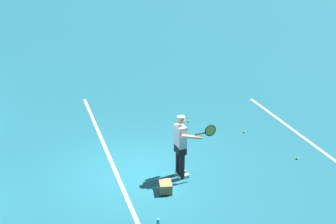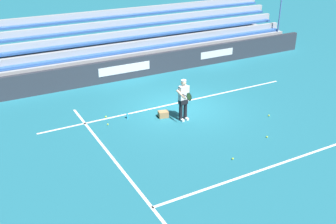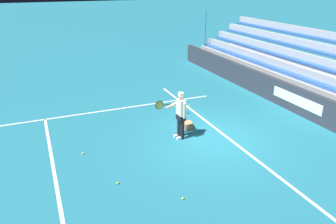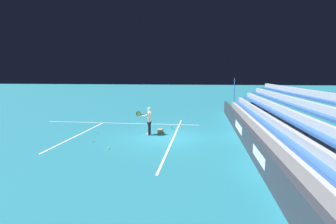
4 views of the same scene
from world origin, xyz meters
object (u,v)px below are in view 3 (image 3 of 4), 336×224
object	(u,v)px
water_bottle	(187,111)
tennis_ball_by_box	(183,199)
tennis_ball_near_player	(174,106)
tennis_player	(180,115)
ball_box_cardboard	(188,125)
tennis_ball_on_baseline	(118,183)
tennis_ball_far_left	(83,154)
tennis_ball_far_right	(190,106)

from	to	relation	value
water_bottle	tennis_ball_by_box	bearing A→B (deg)	153.37
tennis_ball_near_player	water_bottle	distance (m)	0.95
tennis_player	ball_box_cardboard	size ratio (longest dim) A/B	4.29
tennis_player	tennis_ball_on_baseline	bearing A→B (deg)	124.85
tennis_ball_on_baseline	tennis_ball_near_player	bearing A→B (deg)	-38.39
tennis_player	water_bottle	size ratio (longest dim) A/B	7.80
tennis_ball_by_box	tennis_ball_near_player	distance (m)	6.63
tennis_ball_by_box	tennis_ball_near_player	xyz separation A→B (m)	(6.16, -2.43, 0.00)
tennis_ball_far_left	water_bottle	size ratio (longest dim) A/B	0.30
tennis_player	tennis_ball_by_box	bearing A→B (deg)	156.68
tennis_ball_far_right	tennis_ball_far_left	distance (m)	5.76
tennis_player	tennis_ball_near_player	world-z (taller)	tennis_player
tennis_ball_far_left	tennis_ball_near_player	bearing A→B (deg)	-58.10
tennis_player	ball_box_cardboard	distance (m)	1.14
tennis_ball_on_baseline	tennis_ball_far_right	bearing A→B (deg)	-44.24
tennis_player	water_bottle	bearing A→B (deg)	-31.82
tennis_ball_far_right	tennis_ball_near_player	size ratio (longest dim) A/B	1.00
ball_box_cardboard	tennis_ball_far_right	xyz separation A→B (m)	(2.10, -1.10, -0.10)
tennis_ball_near_player	tennis_ball_far_left	size ratio (longest dim) A/B	1.00
ball_box_cardboard	tennis_ball_on_baseline	size ratio (longest dim) A/B	6.06
ball_box_cardboard	tennis_ball_far_right	size ratio (longest dim) A/B	6.06
tennis_player	tennis_ball_far_left	distance (m)	3.54
tennis_ball_near_player	tennis_ball_on_baseline	world-z (taller)	same
tennis_ball_near_player	water_bottle	xyz separation A→B (m)	(-0.93, -0.19, 0.08)
ball_box_cardboard	tennis_ball_far_right	world-z (taller)	ball_box_cardboard
tennis_player	water_bottle	xyz separation A→B (m)	(1.94, -1.20, -0.78)
tennis_ball_on_baseline	tennis_ball_far_left	size ratio (longest dim) A/B	1.00
tennis_ball_far_left	water_bottle	world-z (taller)	water_bottle
tennis_player	ball_box_cardboard	world-z (taller)	tennis_player
ball_box_cardboard	water_bottle	distance (m)	1.47
ball_box_cardboard	tennis_ball_far_right	bearing A→B (deg)	-27.63
tennis_player	tennis_ball_near_player	size ratio (longest dim) A/B	25.98
tennis_ball_near_player	tennis_ball_on_baseline	distance (m)	6.16
tennis_ball_far_left	tennis_ball_on_baseline	bearing A→B (deg)	-163.10
water_bottle	tennis_player	bearing A→B (deg)	148.18
tennis_player	ball_box_cardboard	bearing A→B (deg)	-46.18
tennis_ball_far_right	tennis_ball_near_player	world-z (taller)	same
tennis_ball_near_player	water_bottle	world-z (taller)	water_bottle
tennis_ball_far_left	tennis_player	bearing A→B (deg)	-91.66
tennis_player	tennis_ball_by_box	world-z (taller)	tennis_player
ball_box_cardboard	tennis_ball_near_player	size ratio (longest dim) A/B	6.06
tennis_ball_far_right	water_bottle	distance (m)	0.91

